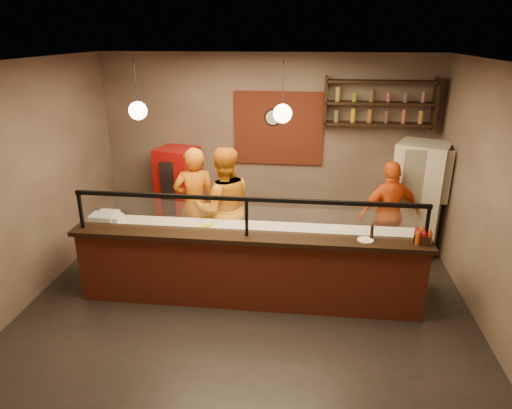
# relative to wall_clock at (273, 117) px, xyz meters

# --- Properties ---
(floor) EXTENTS (6.00, 6.00, 0.00)m
(floor) POSITION_rel_wall_clock_xyz_m (-0.10, -2.46, -2.10)
(floor) COLOR black
(floor) RESTS_ON ground
(ceiling) EXTENTS (6.00, 6.00, 0.00)m
(ceiling) POSITION_rel_wall_clock_xyz_m (-0.10, -2.46, 1.10)
(ceiling) COLOR #392F2C
(ceiling) RESTS_ON wall_back
(wall_back) EXTENTS (6.00, 0.00, 6.00)m
(wall_back) POSITION_rel_wall_clock_xyz_m (-0.10, 0.04, -0.50)
(wall_back) COLOR #7D685B
(wall_back) RESTS_ON floor
(wall_left) EXTENTS (0.00, 5.00, 5.00)m
(wall_left) POSITION_rel_wall_clock_xyz_m (-3.10, -2.46, -0.50)
(wall_left) COLOR #7D685B
(wall_left) RESTS_ON floor
(wall_right) EXTENTS (0.00, 5.00, 5.00)m
(wall_right) POSITION_rel_wall_clock_xyz_m (2.90, -2.46, -0.50)
(wall_right) COLOR #7D685B
(wall_right) RESTS_ON floor
(wall_front) EXTENTS (6.00, 0.00, 6.00)m
(wall_front) POSITION_rel_wall_clock_xyz_m (-0.10, -4.96, -0.50)
(wall_front) COLOR #7D685B
(wall_front) RESTS_ON floor
(brick_patch) EXTENTS (1.60, 0.04, 1.30)m
(brick_patch) POSITION_rel_wall_clock_xyz_m (0.10, 0.01, -0.20)
(brick_patch) COLOR maroon
(brick_patch) RESTS_ON wall_back
(service_counter) EXTENTS (4.60, 0.25, 1.00)m
(service_counter) POSITION_rel_wall_clock_xyz_m (-0.10, -2.76, -1.60)
(service_counter) COLOR maroon
(service_counter) RESTS_ON floor
(counter_ledge) EXTENTS (4.70, 0.37, 0.06)m
(counter_ledge) POSITION_rel_wall_clock_xyz_m (-0.10, -2.76, -1.07)
(counter_ledge) COLOR black
(counter_ledge) RESTS_ON service_counter
(worktop_cabinet) EXTENTS (4.60, 0.75, 0.85)m
(worktop_cabinet) POSITION_rel_wall_clock_xyz_m (-0.10, -2.26, -1.68)
(worktop_cabinet) COLOR gray
(worktop_cabinet) RESTS_ON floor
(worktop) EXTENTS (4.60, 0.75, 0.05)m
(worktop) POSITION_rel_wall_clock_xyz_m (-0.10, -2.26, -1.23)
(worktop) COLOR silver
(worktop) RESTS_ON worktop_cabinet
(sneeze_guard) EXTENTS (4.50, 0.05, 0.52)m
(sneeze_guard) POSITION_rel_wall_clock_xyz_m (-0.10, -2.76, -0.73)
(sneeze_guard) COLOR white
(sneeze_guard) RESTS_ON counter_ledge
(wall_shelving) EXTENTS (1.84, 0.28, 0.85)m
(wall_shelving) POSITION_rel_wall_clock_xyz_m (1.80, -0.14, 0.30)
(wall_shelving) COLOR black
(wall_shelving) RESTS_ON wall_back
(wall_clock) EXTENTS (0.30, 0.04, 0.30)m
(wall_clock) POSITION_rel_wall_clock_xyz_m (0.00, 0.00, 0.00)
(wall_clock) COLOR black
(wall_clock) RESTS_ON wall_back
(pendant_left) EXTENTS (0.24, 0.24, 0.77)m
(pendant_left) POSITION_rel_wall_clock_xyz_m (-1.60, -2.26, 0.45)
(pendant_left) COLOR black
(pendant_left) RESTS_ON ceiling
(pendant_right) EXTENTS (0.24, 0.24, 0.77)m
(pendant_right) POSITION_rel_wall_clock_xyz_m (0.30, -2.26, 0.45)
(pendant_right) COLOR black
(pendant_right) RESTS_ON ceiling
(cook_left) EXTENTS (0.77, 0.61, 1.85)m
(cook_left) POSITION_rel_wall_clock_xyz_m (-1.13, -1.35, -1.17)
(cook_left) COLOR orange
(cook_left) RESTS_ON floor
(cook_mid) EXTENTS (1.12, 0.99, 1.93)m
(cook_mid) POSITION_rel_wall_clock_xyz_m (-0.62, -1.59, -1.14)
(cook_mid) COLOR orange
(cook_mid) RESTS_ON floor
(cook_right) EXTENTS (1.07, 0.71, 1.69)m
(cook_right) POSITION_rel_wall_clock_xyz_m (1.95, -1.22, -1.25)
(cook_right) COLOR #E75515
(cook_right) RESTS_ON floor
(fridge) EXTENTS (0.99, 0.97, 1.85)m
(fridge) POSITION_rel_wall_clock_xyz_m (2.50, -0.64, -1.17)
(fridge) COLOR beige
(fridge) RESTS_ON floor
(red_cooler) EXTENTS (0.80, 0.76, 1.57)m
(red_cooler) POSITION_rel_wall_clock_xyz_m (-1.70, -0.31, -1.32)
(red_cooler) COLOR #AC0C0B
(red_cooler) RESTS_ON floor
(pizza_dough) EXTENTS (0.58, 0.58, 0.01)m
(pizza_dough) POSITION_rel_wall_clock_xyz_m (-0.49, -2.31, -1.19)
(pizza_dough) COLOR beige
(pizza_dough) RESTS_ON worktop
(prep_tub_a) EXTENTS (0.32, 0.26, 0.15)m
(prep_tub_a) POSITION_rel_wall_clock_xyz_m (-2.14, -2.29, -1.12)
(prep_tub_a) COLOR silver
(prep_tub_a) RESTS_ON worktop
(prep_tub_b) EXTENTS (0.30, 0.25, 0.15)m
(prep_tub_b) POSITION_rel_wall_clock_xyz_m (-2.25, -2.15, -1.13)
(prep_tub_b) COLOR silver
(prep_tub_b) RESTS_ON worktop
(prep_tub_c) EXTENTS (0.34, 0.28, 0.17)m
(prep_tub_c) POSITION_rel_wall_clock_xyz_m (-2.25, -2.31, -1.11)
(prep_tub_c) COLOR silver
(prep_tub_c) RESTS_ON worktop
(rolling_pin) EXTENTS (0.31, 0.25, 0.06)m
(rolling_pin) POSITION_rel_wall_clock_xyz_m (-0.81, -2.25, -1.17)
(rolling_pin) COLOR yellow
(rolling_pin) RESTS_ON worktop
(condiment_caddy) EXTENTS (0.25, 0.22, 0.11)m
(condiment_caddy) POSITION_rel_wall_clock_xyz_m (2.10, -2.73, -0.98)
(condiment_caddy) COLOR black
(condiment_caddy) RESTS_ON counter_ledge
(pepper_mill) EXTENTS (0.05, 0.05, 0.19)m
(pepper_mill) POSITION_rel_wall_clock_xyz_m (1.48, -2.68, -0.94)
(pepper_mill) COLOR black
(pepper_mill) RESTS_ON counter_ledge
(small_plate) EXTENTS (0.26, 0.26, 0.01)m
(small_plate) POSITION_rel_wall_clock_xyz_m (1.41, -2.74, -1.03)
(small_plate) COLOR silver
(small_plate) RESTS_ON counter_ledge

